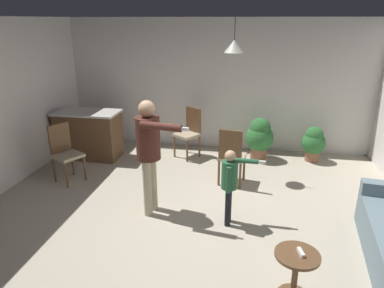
{
  "coord_description": "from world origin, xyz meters",
  "views": [
    {
      "loc": [
        0.74,
        -4.01,
        2.65
      ],
      "look_at": [
        -0.06,
        0.49,
        1.0
      ],
      "focal_mm": 32.34,
      "sensor_mm": 36.0,
      "label": 1
    }
  ],
  "objects_px": {
    "dining_chair_by_counter": "(231,154)",
    "spare_remote_on_table": "(301,252)",
    "dining_chair_near_wall": "(190,131)",
    "dining_chair_centre_back": "(65,151)",
    "person_adult": "(149,146)",
    "side_table_by_couch": "(296,270)",
    "person_child": "(230,179)",
    "potted_plant_by_wall": "(314,142)",
    "potted_plant_corner": "(260,137)",
    "kitchen_counter": "(89,134)"
  },
  "relations": [
    {
      "from": "person_child",
      "to": "spare_remote_on_table",
      "type": "distance_m",
      "value": 1.46
    },
    {
      "from": "dining_chair_by_counter",
      "to": "potted_plant_by_wall",
      "type": "height_order",
      "value": "dining_chair_by_counter"
    },
    {
      "from": "kitchen_counter",
      "to": "potted_plant_corner",
      "type": "relative_size",
      "value": 1.48
    },
    {
      "from": "person_adult",
      "to": "person_child",
      "type": "xyz_separation_m",
      "value": [
        1.12,
        -0.11,
        -0.36
      ]
    },
    {
      "from": "spare_remote_on_table",
      "to": "person_child",
      "type": "bearing_deg",
      "value": 122.17
    },
    {
      "from": "person_adult",
      "to": "dining_chair_centre_back",
      "type": "distance_m",
      "value": 1.97
    },
    {
      "from": "dining_chair_near_wall",
      "to": "dining_chair_centre_back",
      "type": "xyz_separation_m",
      "value": [
        -1.88,
        -1.49,
        0.0
      ]
    },
    {
      "from": "dining_chair_near_wall",
      "to": "dining_chair_by_counter",
      "type": "bearing_deg",
      "value": 162.03
    },
    {
      "from": "dining_chair_near_wall",
      "to": "potted_plant_corner",
      "type": "bearing_deg",
      "value": -143.08
    },
    {
      "from": "potted_plant_corner",
      "to": "spare_remote_on_table",
      "type": "distance_m",
      "value": 3.7
    },
    {
      "from": "person_adult",
      "to": "spare_remote_on_table",
      "type": "height_order",
      "value": "person_adult"
    },
    {
      "from": "dining_chair_centre_back",
      "to": "dining_chair_by_counter",
      "type": "bearing_deg",
      "value": 125.07
    },
    {
      "from": "potted_plant_by_wall",
      "to": "person_child",
      "type": "bearing_deg",
      "value": -119.8
    },
    {
      "from": "dining_chair_near_wall",
      "to": "potted_plant_by_wall",
      "type": "distance_m",
      "value": 2.45
    },
    {
      "from": "side_table_by_couch",
      "to": "person_child",
      "type": "relative_size",
      "value": 0.48
    },
    {
      "from": "dining_chair_by_counter",
      "to": "spare_remote_on_table",
      "type": "height_order",
      "value": "dining_chair_by_counter"
    },
    {
      "from": "side_table_by_couch",
      "to": "dining_chair_by_counter",
      "type": "xyz_separation_m",
      "value": [
        -0.8,
        2.45,
        0.22
      ]
    },
    {
      "from": "person_child",
      "to": "dining_chair_by_counter",
      "type": "height_order",
      "value": "person_child"
    },
    {
      "from": "dining_chair_by_counter",
      "to": "spare_remote_on_table",
      "type": "relative_size",
      "value": 7.69
    },
    {
      "from": "person_adult",
      "to": "potted_plant_by_wall",
      "type": "height_order",
      "value": "person_adult"
    },
    {
      "from": "kitchen_counter",
      "to": "potted_plant_by_wall",
      "type": "height_order",
      "value": "kitchen_counter"
    },
    {
      "from": "person_adult",
      "to": "person_child",
      "type": "bearing_deg",
      "value": 93.01
    },
    {
      "from": "dining_chair_near_wall",
      "to": "dining_chair_centre_back",
      "type": "relative_size",
      "value": 1.0
    },
    {
      "from": "dining_chair_near_wall",
      "to": "potted_plant_by_wall",
      "type": "xyz_separation_m",
      "value": [
        2.44,
        0.17,
        -0.16
      ]
    },
    {
      "from": "potted_plant_corner",
      "to": "dining_chair_centre_back",
      "type": "bearing_deg",
      "value": -154.38
    },
    {
      "from": "side_table_by_couch",
      "to": "spare_remote_on_table",
      "type": "distance_m",
      "value": 0.21
    },
    {
      "from": "kitchen_counter",
      "to": "side_table_by_couch",
      "type": "height_order",
      "value": "kitchen_counter"
    },
    {
      "from": "person_adult",
      "to": "dining_chair_by_counter",
      "type": "bearing_deg",
      "value": 144.62
    },
    {
      "from": "dining_chair_by_counter",
      "to": "dining_chair_near_wall",
      "type": "relative_size",
      "value": 1.0
    },
    {
      "from": "dining_chair_by_counter",
      "to": "dining_chair_centre_back",
      "type": "distance_m",
      "value": 2.83
    },
    {
      "from": "person_adult",
      "to": "spare_remote_on_table",
      "type": "bearing_deg",
      "value": 63.44
    },
    {
      "from": "person_adult",
      "to": "dining_chair_centre_back",
      "type": "xyz_separation_m",
      "value": [
        -1.74,
        0.77,
        -0.48
      ]
    },
    {
      "from": "dining_chair_by_counter",
      "to": "side_table_by_couch",
      "type": "bearing_deg",
      "value": -63.15
    },
    {
      "from": "side_table_by_couch",
      "to": "potted_plant_corner",
      "type": "bearing_deg",
      "value": 95.15
    },
    {
      "from": "person_child",
      "to": "dining_chair_by_counter",
      "type": "distance_m",
      "value": 1.22
    },
    {
      "from": "dining_chair_by_counter",
      "to": "potted_plant_corner",
      "type": "height_order",
      "value": "dining_chair_by_counter"
    },
    {
      "from": "dining_chair_by_counter",
      "to": "dining_chair_centre_back",
      "type": "height_order",
      "value": "same"
    },
    {
      "from": "side_table_by_couch",
      "to": "spare_remote_on_table",
      "type": "xyz_separation_m",
      "value": [
        0.03,
        0.01,
        0.21
      ]
    },
    {
      "from": "kitchen_counter",
      "to": "potted_plant_corner",
      "type": "distance_m",
      "value": 3.41
    },
    {
      "from": "person_adult",
      "to": "dining_chair_near_wall",
      "type": "height_order",
      "value": "person_adult"
    },
    {
      "from": "dining_chair_near_wall",
      "to": "person_adult",
      "type": "bearing_deg",
      "value": 120.06
    },
    {
      "from": "dining_chair_centre_back",
      "to": "spare_remote_on_table",
      "type": "xyz_separation_m",
      "value": [
        3.64,
        -2.11,
        -0.01
      ]
    },
    {
      "from": "dining_chair_by_counter",
      "to": "dining_chair_centre_back",
      "type": "bearing_deg",
      "value": -164.67
    },
    {
      "from": "dining_chair_by_counter",
      "to": "potted_plant_corner",
      "type": "bearing_deg",
      "value": 77.87
    },
    {
      "from": "dining_chair_centre_back",
      "to": "spare_remote_on_table",
      "type": "relative_size",
      "value": 7.69
    },
    {
      "from": "dining_chair_by_counter",
      "to": "potted_plant_corner",
      "type": "distance_m",
      "value": 1.33
    },
    {
      "from": "kitchen_counter",
      "to": "dining_chair_near_wall",
      "type": "distance_m",
      "value": 2.02
    },
    {
      "from": "dining_chair_near_wall",
      "to": "potted_plant_corner",
      "type": "xyz_separation_m",
      "value": [
        1.39,
        0.08,
        -0.08
      ]
    },
    {
      "from": "side_table_by_couch",
      "to": "person_adult",
      "type": "relative_size",
      "value": 0.31
    },
    {
      "from": "dining_chair_by_counter",
      "to": "potted_plant_by_wall",
      "type": "relative_size",
      "value": 1.42
    }
  ]
}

